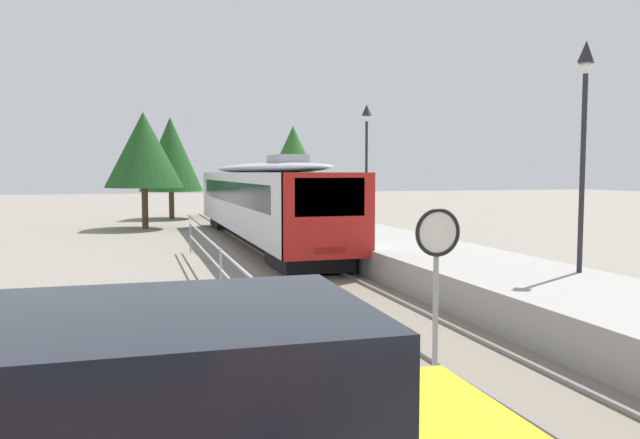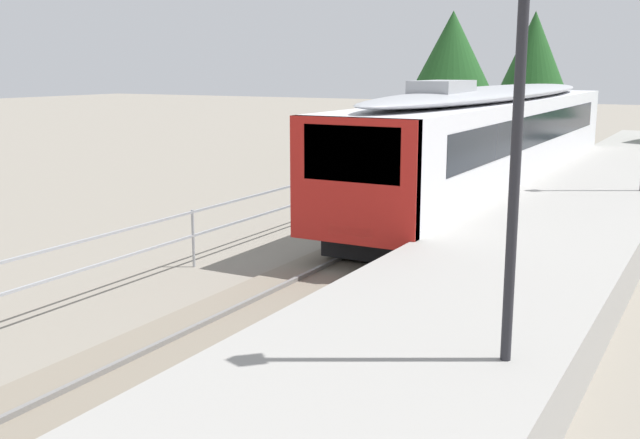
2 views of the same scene
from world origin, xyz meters
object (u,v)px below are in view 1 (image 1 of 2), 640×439
(commuter_train, at_px, (260,197))
(platform_lamp_far_end, at_px, (367,141))
(speed_limit_sign, at_px, (437,262))
(platform_lamp_mid_platform, at_px, (584,112))

(commuter_train, height_order, platform_lamp_far_end, platform_lamp_far_end)
(platform_lamp_far_end, xyz_separation_m, speed_limit_sign, (-6.37, -18.83, -2.50))
(commuter_train, bearing_deg, platform_lamp_mid_platform, -73.46)
(platform_lamp_mid_platform, relative_size, platform_lamp_far_end, 1.00)
(commuter_train, relative_size, speed_limit_sign, 7.34)
(platform_lamp_far_end, relative_size, speed_limit_sign, 1.91)
(platform_lamp_far_end, bearing_deg, commuter_train, 162.39)
(commuter_train, xyz_separation_m, platform_lamp_mid_platform, (4.52, -15.23, 2.47))
(platform_lamp_mid_platform, distance_m, platform_lamp_far_end, 13.80)
(commuter_train, distance_m, platform_lamp_far_end, 5.35)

